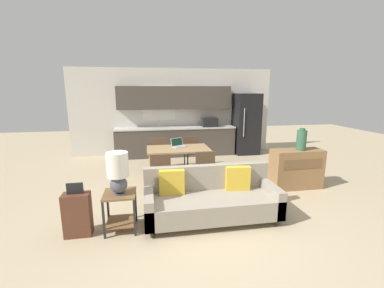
% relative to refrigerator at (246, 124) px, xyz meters
% --- Properties ---
extents(ground_plane, '(20.00, 20.00, 0.00)m').
position_rel_refrigerator_xyz_m(ground_plane, '(-2.28, -4.21, -0.96)').
color(ground_plane, tan).
extents(wall_back, '(6.40, 0.07, 2.70)m').
position_rel_refrigerator_xyz_m(wall_back, '(-2.29, 0.42, 0.39)').
color(wall_back, silver).
rests_on(wall_back, ground_plane).
extents(kitchen_counter, '(3.72, 0.65, 2.15)m').
position_rel_refrigerator_xyz_m(kitchen_counter, '(-2.26, 0.12, -0.12)').
color(kitchen_counter, '#4C443D').
rests_on(kitchen_counter, ground_plane).
extents(refrigerator, '(0.75, 0.78, 1.93)m').
position_rel_refrigerator_xyz_m(refrigerator, '(0.00, 0.00, 0.00)').
color(refrigerator, black).
rests_on(refrigerator, ground_plane).
extents(dining_table, '(1.43, 0.83, 0.72)m').
position_rel_refrigerator_xyz_m(dining_table, '(-2.46, -2.05, -0.31)').
color(dining_table, tan).
rests_on(dining_table, ground_plane).
extents(couch, '(2.10, 0.80, 0.83)m').
position_rel_refrigerator_xyz_m(couch, '(-2.19, -4.06, -0.63)').
color(couch, '#3D2D1E').
rests_on(couch, ground_plane).
extents(side_table, '(0.46, 0.46, 0.58)m').
position_rel_refrigerator_xyz_m(side_table, '(-3.58, -4.18, -0.57)').
color(side_table, brown).
rests_on(side_table, ground_plane).
extents(table_lamp, '(0.31, 0.31, 0.62)m').
position_rel_refrigerator_xyz_m(table_lamp, '(-3.58, -4.21, -0.04)').
color(table_lamp, '#4C515B').
rests_on(table_lamp, side_table).
extents(credenza, '(1.06, 0.43, 0.82)m').
position_rel_refrigerator_xyz_m(credenza, '(-0.08, -3.07, -0.55)').
color(credenza, olive).
rests_on(credenza, ground_plane).
extents(vase, '(0.20, 0.20, 0.45)m').
position_rel_refrigerator_xyz_m(vase, '(-0.03, -3.10, 0.07)').
color(vase, '#336047').
rests_on(vase, credenza).
extents(dining_chair_far_right, '(0.46, 0.46, 0.82)m').
position_rel_refrigerator_xyz_m(dining_chair_far_right, '(-2.01, -1.30, -0.48)').
color(dining_chair_far_right, brown).
rests_on(dining_chair_far_right, ground_plane).
extents(dining_chair_far_left, '(0.44, 0.44, 0.82)m').
position_rel_refrigerator_xyz_m(dining_chair_far_left, '(-2.92, -1.32, -0.48)').
color(dining_chair_far_left, brown).
rests_on(dining_chair_far_left, ground_plane).
extents(dining_chair_near_left, '(0.42, 0.42, 0.82)m').
position_rel_refrigerator_xyz_m(dining_chair_near_left, '(-2.92, -2.84, -0.48)').
color(dining_chair_near_left, brown).
rests_on(dining_chair_near_left, ground_plane).
extents(dining_chair_near_right, '(0.44, 0.44, 0.82)m').
position_rel_refrigerator_xyz_m(dining_chair_near_right, '(-2.01, -2.78, -0.48)').
color(dining_chair_near_right, brown).
rests_on(dining_chair_near_right, ground_plane).
extents(laptop, '(0.40, 0.37, 0.20)m').
position_rel_refrigerator_xyz_m(laptop, '(-2.44, -1.89, -0.19)').
color(laptop, '#B7BABC').
rests_on(laptop, dining_table).
extents(suitcase, '(0.37, 0.22, 0.79)m').
position_rel_refrigerator_xyz_m(suitcase, '(-4.17, -4.22, -0.64)').
color(suitcase, brown).
rests_on(suitcase, ground_plane).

